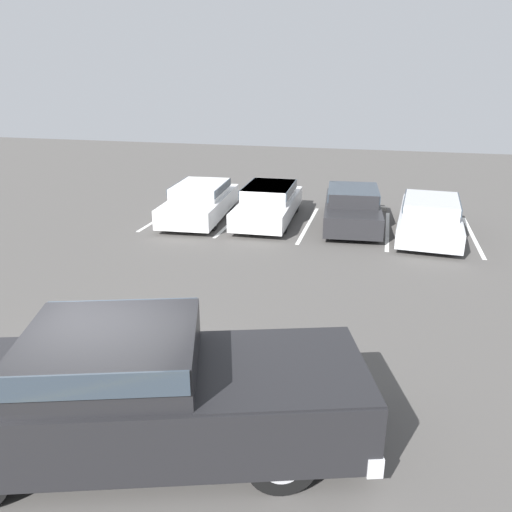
{
  "coord_description": "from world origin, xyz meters",
  "views": [
    {
      "loc": [
        3.87,
        -5.65,
        4.82
      ],
      "look_at": [
        1.26,
        4.55,
        1.0
      ],
      "focal_mm": 35.0,
      "sensor_mm": 36.0,
      "label": 1
    }
  ],
  "objects": [
    {
      "name": "stall_stripe_c",
      "position": [
        1.53,
        10.74,
        0.0
      ],
      "size": [
        0.12,
        4.49,
        0.01
      ],
      "primitive_type": "cube",
      "color": "white",
      "rests_on": "ground_plane"
    },
    {
      "name": "stall_stripe_a",
      "position": [
        -3.76,
        10.74,
        0.0
      ],
      "size": [
        0.12,
        4.49,
        0.01
      ],
      "primitive_type": "cube",
      "color": "white",
      "rests_on": "ground_plane"
    },
    {
      "name": "stall_stripe_b",
      "position": [
        -1.11,
        10.74,
        0.0
      ],
      "size": [
        0.12,
        4.49,
        0.01
      ],
      "primitive_type": "cube",
      "color": "white",
      "rests_on": "ground_plane"
    },
    {
      "name": "stall_stripe_d",
      "position": [
        4.17,
        10.74,
        0.0
      ],
      "size": [
        0.12,
        4.49,
        0.01
      ],
      "primitive_type": "cube",
      "color": "white",
      "rests_on": "ground_plane"
    },
    {
      "name": "wheel_stop_curb",
      "position": [
        3.21,
        13.35,
        0.07
      ],
      "size": [
        1.85,
        0.2,
        0.14
      ],
      "primitive_type": "cube",
      "color": "#B7B2A8",
      "rests_on": "ground_plane"
    },
    {
      "name": "parked_sedan_b",
      "position": [
        0.08,
        10.97,
        0.67
      ],
      "size": [
        1.9,
        4.75,
        1.25
      ],
      "rotation": [
        0.0,
        0.0,
        -1.54
      ],
      "color": "silver",
      "rests_on": "ground_plane"
    },
    {
      "name": "parked_sedan_c",
      "position": [
        2.96,
        11.0,
        0.68
      ],
      "size": [
        2.16,
        4.47,
        1.28
      ],
      "rotation": [
        0.0,
        0.0,
        -1.48
      ],
      "color": "#232326",
      "rests_on": "ground_plane"
    },
    {
      "name": "parked_sedan_d",
      "position": [
        5.44,
        10.64,
        0.62
      ],
      "size": [
        2.15,
        4.89,
        1.15
      ],
      "rotation": [
        0.0,
        0.0,
        -1.64
      ],
      "color": "#B7BABF",
      "rests_on": "ground_plane"
    },
    {
      "name": "pickup_truck",
      "position": [
        1.02,
        -0.63,
        0.9
      ],
      "size": [
        6.35,
        3.81,
        1.79
      ],
      "rotation": [
        0.0,
        0.0,
        0.32
      ],
      "color": "black",
      "rests_on": "ground_plane"
    },
    {
      "name": "stall_stripe_e",
      "position": [
        6.81,
        10.74,
        0.0
      ],
      "size": [
        0.12,
        4.49,
        0.01
      ],
      "primitive_type": "cube",
      "color": "white",
      "rests_on": "ground_plane"
    },
    {
      "name": "ground_plane",
      "position": [
        0.0,
        0.0,
        0.0
      ],
      "size": [
        60.0,
        60.0,
        0.0
      ],
      "primitive_type": "plane",
      "color": "#4C4947"
    },
    {
      "name": "parked_sedan_a",
      "position": [
        -2.33,
        10.61,
        0.66
      ],
      "size": [
        2.16,
        4.67,
        1.24
      ],
      "rotation": [
        0.0,
        0.0,
        -1.5
      ],
      "color": "silver",
      "rests_on": "ground_plane"
    }
  ]
}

